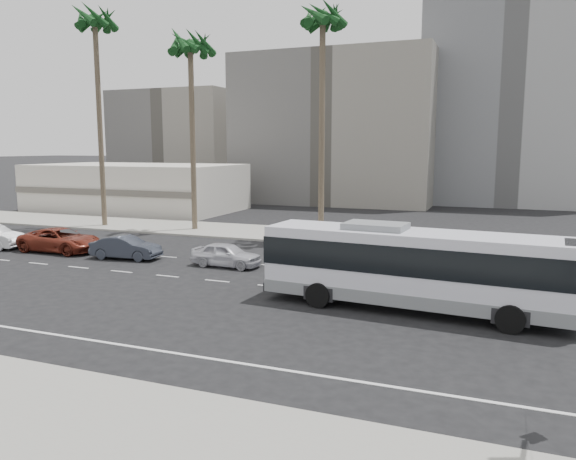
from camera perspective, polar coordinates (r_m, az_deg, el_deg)
The scene contains 15 objects.
ground at distance 26.64m, azimuth 4.19°, elevation -6.39°, with size 700.00×700.00×0.00m, color black.
sidewalk_north at distance 41.39m, azimuth 10.47°, elevation -1.04°, with size 120.00×7.00×0.15m, color gray.
sidewalk_south at distance 13.61m, azimuth -16.82°, elevation -21.72°, with size 120.00×7.00×0.15m, color gray.
commercial_low at distance 63.13m, azimuth -15.36°, elevation 4.27°, with size 22.00×12.16×5.00m.
midrise_beige_west at distance 72.34m, azimuth 5.62°, elevation 10.19°, with size 24.00×18.00×18.00m, color slate.
midrise_gray_center at distance 76.89m, azimuth 22.02°, elevation 12.51°, with size 20.00×20.00×26.00m, color slate.
midrise_beige_far at distance 87.40m, azimuth -10.32°, elevation 8.82°, with size 18.00×16.00×15.00m, color slate.
civic_tower at distance 276.66m, azimuth 19.70°, elevation 14.68°, with size 42.00×42.00×129.00m.
city_bus at distance 23.86m, azimuth 12.69°, elevation -3.62°, with size 12.86×3.86×3.64m.
car_a at distance 32.19m, azimuth -6.38°, elevation -2.53°, with size 4.13×1.66×1.41m, color silver.
car_b at distance 35.62m, azimuth -16.37°, elevation -1.74°, with size 4.36×1.52×1.44m, color #2E323C.
car_c at distance 39.46m, azimuth -22.38°, elevation -0.96°, with size 5.66×2.61×1.57m, color maroon.
palm_near at distance 42.03m, azimuth 3.60°, elevation 20.51°, with size 5.11×5.11×17.20m.
palm_mid at distance 46.72m, azimuth -10.03°, elevation 17.79°, with size 5.21×5.21×16.08m.
palm_far at distance 51.26m, azimuth -19.28°, elevation 19.28°, with size 5.39×5.39×18.52m.
Camera 1 is at (7.46, -24.64, 6.85)m, focal length 34.49 mm.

